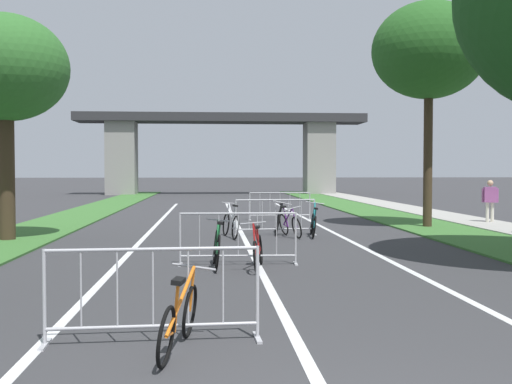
{
  "coord_description": "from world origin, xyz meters",
  "views": [
    {
      "loc": [
        -0.96,
        -3.62,
        1.9
      ],
      "look_at": [
        0.46,
        15.11,
        1.23
      ],
      "focal_mm": 43.31,
      "sensor_mm": 36.0,
      "label": 1
    }
  ],
  "objects": [
    {
      "name": "lane_stripe_center",
      "position": [
        0.0,
        15.58,
        0.0
      ],
      "size": [
        0.14,
        31.17,
        0.01
      ],
      "primitive_type": "cube",
      "color": "silver",
      "rests_on": "ground"
    },
    {
      "name": "sidewalk_path_right",
      "position": [
        8.51,
        22.04,
        0.04
      ],
      "size": [
        1.91,
        53.87,
        0.08
      ],
      "primitive_type": "cube",
      "color": "#9E9B93",
      "rests_on": "ground"
    },
    {
      "name": "crowd_barrier_nearest",
      "position": [
        -1.58,
        3.17,
        0.52
      ],
      "size": [
        2.39,
        0.54,
        1.05
      ],
      "rotation": [
        0.0,
        0.0,
        0.04
      ],
      "color": "#ADADB2",
      "rests_on": "ground"
    },
    {
      "name": "crowd_barrier_fourth",
      "position": [
        1.72,
        19.64,
        0.52
      ],
      "size": [
        2.39,
        0.57,
        1.05
      ],
      "rotation": [
        0.0,
        0.0,
        0.05
      ],
      "color": "#ADADB2",
      "rests_on": "ground"
    },
    {
      "name": "pedestrian_pushing_bike",
      "position": [
        8.84,
        17.25,
        0.94
      ],
      "size": [
        0.55,
        0.35,
        1.54
      ],
      "rotation": [
        0.0,
        0.0,
        2.9
      ],
      "color": "beige",
      "rests_on": "ground"
    },
    {
      "name": "bicycle_teal_1",
      "position": [
        1.99,
        13.7,
        0.36
      ],
      "size": [
        0.55,
        1.69,
        0.99
      ],
      "rotation": [
        0.0,
        0.0,
        -0.11
      ],
      "color": "black",
      "rests_on": "ground"
    },
    {
      "name": "bicycle_orange_4",
      "position": [
        -1.28,
        2.8,
        0.35
      ],
      "size": [
        0.6,
        1.68,
        0.86
      ],
      "rotation": [
        0.0,
        0.0,
        -0.18
      ],
      "color": "black",
      "rests_on": "ground"
    },
    {
      "name": "tree_right_pine_near",
      "position": [
        6.17,
        16.07,
        5.75
      ],
      "size": [
        3.69,
        3.69,
        7.35
      ],
      "color": "#3D2D1E",
      "rests_on": "ground"
    },
    {
      "name": "lane_stripe_right_lane",
      "position": [
        2.79,
        15.58,
        0.0
      ],
      "size": [
        0.14,
        31.17,
        0.01
      ],
      "primitive_type": "cube",
      "color": "silver",
      "rests_on": "ground"
    },
    {
      "name": "crowd_barrier_second",
      "position": [
        -0.39,
        8.66,
        0.52
      ],
      "size": [
        2.38,
        0.52,
        1.05
      ],
      "rotation": [
        0.0,
        0.0,
        -0.03
      ],
      "color": "#ADADB2",
      "rests_on": "ground"
    },
    {
      "name": "grass_verge_left",
      "position": [
        -6.31,
        22.04,
        0.03
      ],
      "size": [
        2.48,
        53.87,
        0.05
      ],
      "primitive_type": "cube",
      "color": "#386B2D",
      "rests_on": "ground"
    },
    {
      "name": "bicycle_purple_5",
      "position": [
        1.31,
        13.68,
        0.36
      ],
      "size": [
        0.56,
        1.62,
        0.91
      ],
      "rotation": [
        0.0,
        0.0,
        3.38
      ],
      "color": "black",
      "rests_on": "ground"
    },
    {
      "name": "tree_left_pine_far",
      "position": [
        -6.33,
        13.21,
        4.55
      ],
      "size": [
        3.32,
        3.32,
        6.01
      ],
      "color": "#3D2D1E",
      "rests_on": "ground"
    },
    {
      "name": "lane_stripe_left_lane",
      "position": [
        -2.79,
        15.58,
        0.0
      ],
      "size": [
        0.14,
        31.17,
        0.01
      ],
      "primitive_type": "cube",
      "color": "silver",
      "rests_on": "ground"
    },
    {
      "name": "bicycle_red_2",
      "position": [
        -0.04,
        8.14,
        0.35
      ],
      "size": [
        0.54,
        1.67,
        0.96
      ],
      "rotation": [
        0.0,
        0.0,
        2.98
      ],
      "color": "black",
      "rests_on": "ground"
    },
    {
      "name": "bicycle_silver_6",
      "position": [
        -0.37,
        13.58,
        0.38
      ],
      "size": [
        0.48,
        1.73,
        0.99
      ],
      "rotation": [
        0.0,
        0.0,
        0.21
      ],
      "color": "black",
      "rests_on": "ground"
    },
    {
      "name": "grass_verge_right",
      "position": [
        6.31,
        22.04,
        0.03
      ],
      "size": [
        2.48,
        53.87,
        0.05
      ],
      "primitive_type": "cube",
      "color": "#386B2D",
      "rests_on": "ground"
    },
    {
      "name": "bicycle_green_0",
      "position": [
        -0.82,
        8.3,
        0.39
      ],
      "size": [
        0.47,
        1.68,
        0.93
      ],
      "rotation": [
        0.0,
        0.0,
        0.03
      ],
      "color": "black",
      "rests_on": "ground"
    },
    {
      "name": "bicycle_black_3",
      "position": [
        1.06,
        14.51,
        0.37
      ],
      "size": [
        0.53,
        1.68,
        1.02
      ],
      "rotation": [
        0.0,
        0.0,
        3.05
      ],
      "color": "black",
      "rests_on": "ground"
    },
    {
      "name": "crowd_barrier_third",
      "position": [
        0.95,
        14.15,
        0.52
      ],
      "size": [
        2.39,
        0.56,
        1.05
      ],
      "rotation": [
        0.0,
        0.0,
        0.05
      ],
      "color": "#ADADB2",
      "rests_on": "ground"
    },
    {
      "name": "overpass_bridge",
      "position": [
        0.0,
        44.52,
        4.16
      ],
      "size": [
        22.28,
        3.19,
        6.24
      ],
      "color": "#2D2D30",
      "rests_on": "ground"
    }
  ]
}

